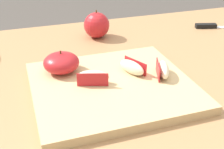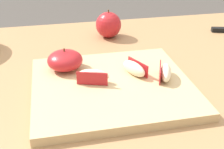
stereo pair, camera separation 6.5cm
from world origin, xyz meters
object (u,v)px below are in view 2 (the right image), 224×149
object	(u,v)px
apple_wedge_near_knife	(134,68)
whole_apple_crimson	(110,25)
apple_half_skin_up	(65,60)
cutting_board	(112,86)
apple_wedge_middle	(93,76)
apple_wedge_left	(165,72)

from	to	relation	value
apple_wedge_near_knife	whole_apple_crimson	world-z (taller)	whole_apple_crimson
whole_apple_crimson	apple_half_skin_up	bearing A→B (deg)	-123.81
cutting_board	whole_apple_crimson	world-z (taller)	whole_apple_crimson
apple_wedge_middle	whole_apple_crimson	size ratio (longest dim) A/B	0.85
cutting_board	apple_wedge_near_knife	size ratio (longest dim) A/B	4.66
apple_wedge_near_knife	apple_wedge_left	bearing A→B (deg)	-27.90
apple_half_skin_up	apple_wedge_near_knife	world-z (taller)	apple_half_skin_up
apple_wedge_middle	whole_apple_crimson	bearing A→B (deg)	71.80
apple_half_skin_up	apple_wedge_middle	bearing A→B (deg)	-54.94
cutting_board	apple_wedge_middle	size ratio (longest dim) A/B	4.63
apple_wedge_left	apple_wedge_near_knife	bearing A→B (deg)	152.10
apple_wedge_near_knife	apple_wedge_middle	xyz separation A→B (m)	(-0.10, -0.02, 0.00)
apple_wedge_left	apple_wedge_middle	distance (m)	0.16
apple_wedge_middle	cutting_board	bearing A→B (deg)	-13.49
cutting_board	apple_half_skin_up	xyz separation A→B (m)	(-0.09, 0.09, 0.03)
apple_half_skin_up	apple_wedge_near_knife	distance (m)	0.16
apple_wedge_left	cutting_board	bearing A→B (deg)	176.85
apple_wedge_left	whole_apple_crimson	bearing A→B (deg)	100.13
cutting_board	apple_wedge_near_knife	world-z (taller)	apple_wedge_near_knife
apple_half_skin_up	apple_wedge_left	bearing A→B (deg)	-23.53
apple_wedge_near_knife	whole_apple_crimson	distance (m)	0.29
cutting_board	apple_wedge_left	world-z (taller)	apple_wedge_left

